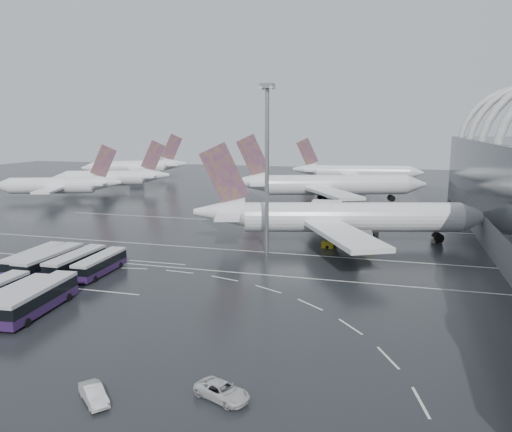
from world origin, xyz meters
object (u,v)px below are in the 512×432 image
(jet_remote_far, at_px, (137,167))
(bus_row_near_b, at_px, (50,261))
(bus_row_near_c, at_px, (76,262))
(gse_cart_belly_b, at_px, (374,233))
(bus_row_far_b, at_px, (15,298))
(gse_cart_belly_d, at_px, (437,240))
(airliner_main, at_px, (337,218))
(bus_row_near_a, at_px, (35,260))
(bus_row_far_c, at_px, (38,298))
(jet_remote_mid, at_px, (113,178))
(airliner_gate_b, at_px, (327,185))
(floodlight_mast, at_px, (267,149))
(gse_cart_belly_c, at_px, (328,245))
(gse_cart_belly_a, at_px, (368,246))
(airliner_gate_c, at_px, (355,173))
(van_curve_a, at_px, (222,391))
(van_curve_c, at_px, (94,394))
(bus_row_near_d, at_px, (100,264))
(jet_remote_west, at_px, (60,186))

(jet_remote_far, distance_m, bus_row_near_b, 147.16)
(jet_remote_far, relative_size, bus_row_near_b, 3.00)
(bus_row_near_c, bearing_deg, gse_cart_belly_b, -48.11)
(jet_remote_far, height_order, bus_row_near_c, jet_remote_far)
(bus_row_far_b, relative_size, gse_cart_belly_d, 5.76)
(airliner_main, height_order, bus_row_near_a, airliner_main)
(airliner_main, distance_m, gse_cart_belly_d, 20.79)
(bus_row_near_a, distance_m, bus_row_far_c, 20.70)
(bus_row_far_b, bearing_deg, jet_remote_mid, 22.73)
(airliner_gate_b, bearing_deg, floodlight_mast, -110.64)
(bus_row_near_a, bearing_deg, floodlight_mast, -61.49)
(airliner_main, height_order, bus_row_near_b, airliner_main)
(gse_cart_belly_c, bearing_deg, bus_row_far_b, -127.90)
(bus_row_near_b, relative_size, gse_cart_belly_a, 6.44)
(airliner_main, distance_m, airliner_gate_c, 106.21)
(bus_row_near_b, height_order, bus_row_far_c, bus_row_far_c)
(airliner_gate_c, distance_m, jet_remote_far, 95.98)
(van_curve_a, relative_size, van_curve_c, 1.18)
(airliner_gate_b, bearing_deg, van_curve_c, -110.57)
(airliner_gate_c, relative_size, van_curve_c, 11.92)
(airliner_gate_c, distance_m, bus_row_far_b, 157.98)
(bus_row_near_a, bearing_deg, bus_row_far_b, -151.29)
(bus_row_near_a, relative_size, gse_cart_belly_b, 6.21)
(gse_cart_belly_c, bearing_deg, floodlight_mast, -145.32)
(van_curve_c, bearing_deg, bus_row_near_a, 85.62)
(bus_row_near_a, height_order, bus_row_near_b, bus_row_near_b)
(bus_row_near_d, distance_m, gse_cart_belly_b, 57.62)
(floodlight_mast, distance_m, gse_cart_belly_b, 33.48)
(van_curve_c, height_order, gse_cart_belly_d, van_curve_c)
(bus_row_near_b, height_order, floodlight_mast, floodlight_mast)
(bus_row_near_c, height_order, gse_cart_belly_b, bus_row_near_c)
(airliner_main, relative_size, jet_remote_west, 1.49)
(jet_remote_west, xyz_separation_m, van_curve_c, (78.92, -101.49, -3.83))
(jet_remote_far, distance_m, bus_row_far_b, 163.87)
(airliner_gate_b, distance_m, floodlight_mast, 67.00)
(bus_row_far_c, xyz_separation_m, gse_cart_belly_d, (51.58, 54.11, -1.30))
(gse_cart_belly_c, bearing_deg, van_curve_a, -91.59)
(airliner_gate_c, height_order, bus_row_far_c, airliner_gate_c)
(jet_remote_west, xyz_separation_m, gse_cart_belly_c, (90.94, -41.13, -3.92))
(floodlight_mast, distance_m, gse_cart_belly_c, 22.53)
(jet_remote_mid, height_order, bus_row_far_b, jet_remote_mid)
(gse_cart_belly_a, height_order, gse_cart_belly_b, gse_cart_belly_b)
(bus_row_near_d, distance_m, bus_row_far_b, 16.95)
(bus_row_near_d, relative_size, bus_row_far_b, 0.99)
(airliner_gate_b, height_order, gse_cart_belly_c, airliner_gate_b)
(airliner_main, xyz_separation_m, bus_row_near_a, (-45.36, -32.99, -3.27))
(van_curve_a, distance_m, van_curve_c, 10.99)
(airliner_gate_c, relative_size, bus_row_far_b, 4.20)
(bus_row_near_d, height_order, gse_cart_belly_c, bus_row_near_d)
(jet_remote_far, xyz_separation_m, bus_row_near_b, (58.70, -134.90, -3.27))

